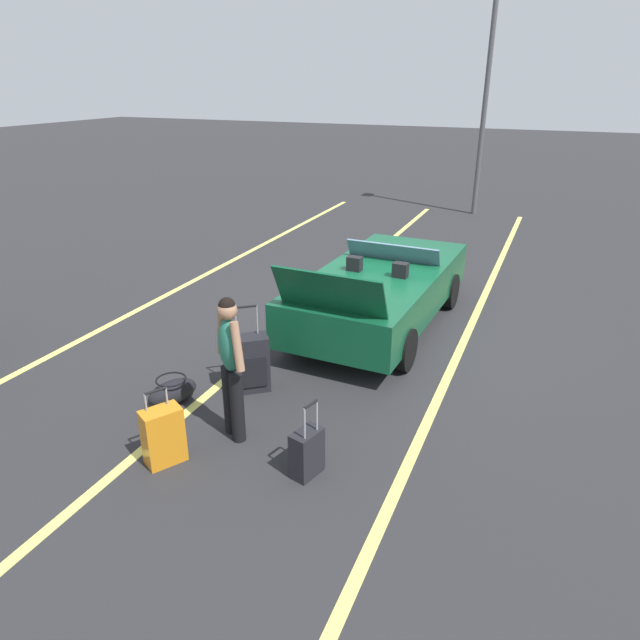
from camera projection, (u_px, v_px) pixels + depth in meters
ground_plane at (379, 325)px, 9.21m from camera, size 80.00×80.00×0.00m
lot_line_near at (465, 339)px, 8.71m from camera, size 18.00×0.12×0.01m
lot_line_mid at (305, 313)px, 9.69m from camera, size 18.00×0.12×0.01m
lot_line_far at (174, 291)px, 10.66m from camera, size 18.00×0.12×0.01m
convertible_car at (385, 287)px, 9.14m from camera, size 4.26×1.97×1.51m
suitcase_large_black at (250, 363)px, 7.18m from camera, size 0.52×0.55×1.13m
suitcase_medium_bright at (163, 436)px, 5.83m from camera, size 0.47×0.41×0.83m
suitcase_small_carryon at (307, 453)px, 5.67m from camera, size 0.38×0.29×0.85m
duffel_bag at (172, 392)px, 6.95m from camera, size 0.71×0.53×0.34m
traveler_person at (231, 361)px, 6.02m from camera, size 0.42×0.54×1.65m
parking_lamp_post at (487, 86)px, 15.37m from camera, size 0.50×0.24×6.08m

